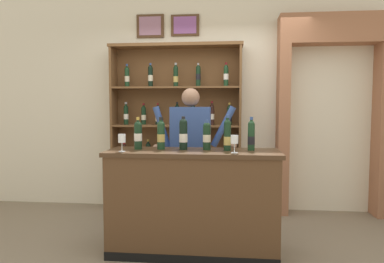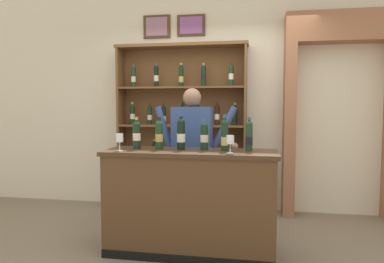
{
  "view_description": "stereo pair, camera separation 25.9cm",
  "coord_description": "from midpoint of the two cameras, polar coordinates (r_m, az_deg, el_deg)",
  "views": [
    {
      "loc": [
        0.25,
        -3.27,
        1.41
      ],
      "look_at": [
        -0.13,
        0.38,
        1.14
      ],
      "focal_mm": 32.82,
      "sensor_mm": 36.0,
      "label": 1
    },
    {
      "loc": [
        0.5,
        -3.23,
        1.41
      ],
      "look_at": [
        -0.13,
        0.38,
        1.14
      ],
      "focal_mm": 32.82,
      "sensor_mm": 36.0,
      "label": 2
    }
  ],
  "objects": [
    {
      "name": "shopkeeper",
      "position": [
        3.92,
        1.93,
        -1.91
      ],
      "size": [
        0.95,
        0.22,
        1.61
      ],
      "color": "#2D3347",
      "rests_on": "ground"
    },
    {
      "name": "tasting_bottle_vin_santo",
      "position": [
        3.33,
        11.46,
        -0.67
      ],
      "size": [
        0.07,
        0.07,
        0.32
      ],
      "color": "#19381E",
      "rests_on": "tasting_counter"
    },
    {
      "name": "back_wall",
      "position": [
        4.89,
        5.61,
        7.21
      ],
      "size": [
        12.0,
        0.19,
        3.34
      ],
      "color": "beige",
      "rests_on": "ground"
    },
    {
      "name": "tasting_bottle_chianti",
      "position": [
        3.36,
        0.41,
        -0.37
      ],
      "size": [
        0.08,
        0.08,
        0.32
      ],
      "color": "black",
      "rests_on": "tasting_counter"
    },
    {
      "name": "tasting_bottle_bianco",
      "position": [
        3.4,
        -3.2,
        -0.43
      ],
      "size": [
        0.08,
        0.08,
        0.31
      ],
      "color": "#19381E",
      "rests_on": "tasting_counter"
    },
    {
      "name": "wine_glass_left",
      "position": [
        3.12,
        8.61,
        -1.51
      ],
      "size": [
        0.07,
        0.07,
        0.16
      ],
      "color": "silver",
      "rests_on": "tasting_counter"
    },
    {
      "name": "tasting_bottle_grappa",
      "position": [
        3.3,
        7.57,
        -0.56
      ],
      "size": [
        0.07,
        0.07,
        0.34
      ],
      "color": "black",
      "rests_on": "tasting_counter"
    },
    {
      "name": "tasting_bottle_brunello",
      "position": [
        3.34,
        4.24,
        -0.65
      ],
      "size": [
        0.08,
        0.08,
        0.29
      ],
      "color": "black",
      "rests_on": "tasting_counter"
    },
    {
      "name": "wine_shelf",
      "position": [
        4.72,
        -0.08,
        0.84
      ],
      "size": [
        1.76,
        0.3,
        2.22
      ],
      "color": "brown",
      "rests_on": "ground"
    },
    {
      "name": "archway_doorway",
      "position": [
        4.89,
        24.16,
        4.68
      ],
      "size": [
        1.37,
        0.45,
        2.56
      ],
      "color": "#9E6647",
      "rests_on": "ground"
    },
    {
      "name": "wine_glass_spare",
      "position": [
        3.3,
        -9.51,
        -1.2
      ],
      "size": [
        0.07,
        0.07,
        0.16
      ],
      "color": "silver",
      "rests_on": "tasting_counter"
    },
    {
      "name": "tasting_bottle_riserva",
      "position": [
        3.44,
        -6.87,
        -0.46
      ],
      "size": [
        0.08,
        0.08,
        0.31
      ],
      "color": "black",
      "rests_on": "tasting_counter"
    },
    {
      "name": "tasting_counter",
      "position": [
        3.41,
        1.91,
        -11.43
      ],
      "size": [
        1.63,
        0.53,
        0.99
      ],
      "color": "#4C331E",
      "rests_on": "ground"
    },
    {
      "name": "ground_plane",
      "position": [
        3.57,
        3.3,
        -19.32
      ],
      "size": [
        14.0,
        14.0,
        0.02
      ],
      "primitive_type": "cube",
      "color": "#7A6B56"
    }
  ]
}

